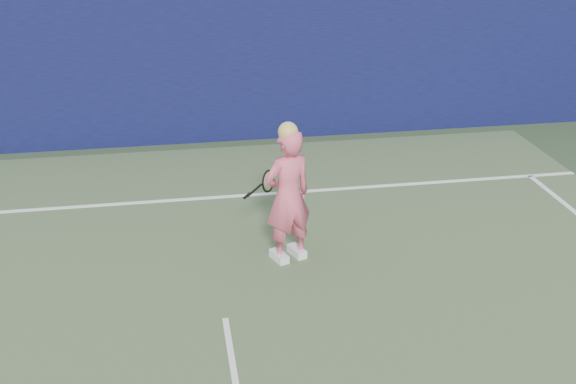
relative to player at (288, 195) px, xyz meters
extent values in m
plane|color=#2A3A24|center=(-0.84, -2.15, -0.80)|extent=(80.00, 80.00, 0.00)
cube|color=#0C1034|center=(-0.84, 4.35, 0.45)|extent=(24.00, 0.40, 2.50)
imported|color=#EA5B77|center=(0.00, 0.00, -0.01)|extent=(0.67, 0.56, 1.59)
sphere|color=#D8C361|center=(0.00, 0.00, 0.76)|extent=(0.22, 0.22, 0.22)
cube|color=white|center=(0.11, 0.04, -0.75)|extent=(0.21, 0.30, 0.10)
cube|color=white|center=(-0.11, -0.04, -0.75)|extent=(0.21, 0.30, 0.10)
torus|color=black|center=(-0.16, 0.46, -0.01)|extent=(0.21, 0.25, 0.28)
torus|color=gold|center=(-0.16, 0.46, -0.01)|extent=(0.16, 0.20, 0.23)
cylinder|color=beige|center=(-0.16, 0.46, -0.01)|extent=(0.16, 0.19, 0.23)
cylinder|color=black|center=(-0.33, 0.35, -0.06)|extent=(0.20, 0.19, 0.09)
cylinder|color=black|center=(-0.43, 0.28, -0.10)|extent=(0.10, 0.10, 0.06)
cube|color=white|center=(-0.84, 1.85, -0.79)|extent=(11.00, 0.08, 0.01)
camera|label=1|loc=(-1.24, -7.31, 3.31)|focal=45.00mm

